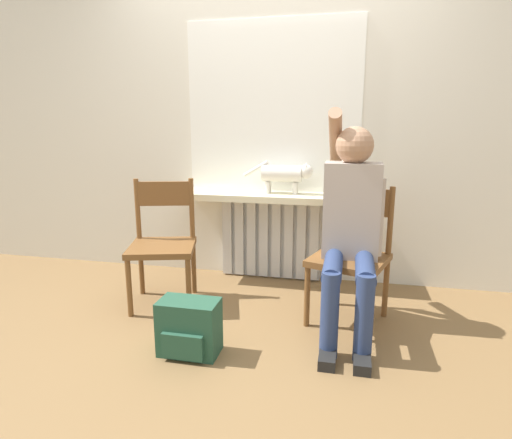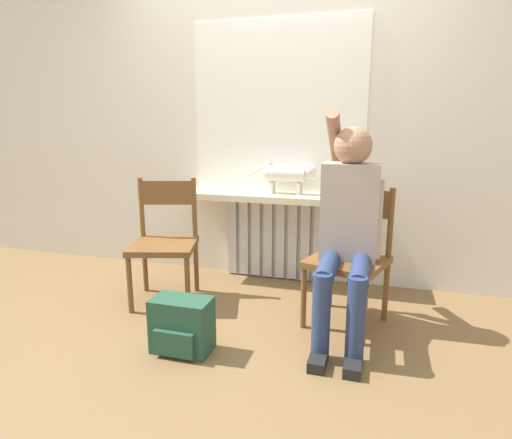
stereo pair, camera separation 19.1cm
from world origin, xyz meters
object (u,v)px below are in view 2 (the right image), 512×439
(chair_left, at_px, (165,240))
(cat, at_px, (289,174))
(chair_right, at_px, (350,255))
(person, at_px, (348,222))
(backpack, at_px, (182,326))

(chair_left, xyz_separation_m, cat, (0.77, 0.59, 0.43))
(chair_left, relative_size, chair_right, 1.00)
(person, height_order, cat, person)
(chair_right, bearing_deg, cat, 149.52)
(person, bearing_deg, backpack, -148.67)
(backpack, bearing_deg, cat, 74.51)
(backpack, bearing_deg, person, 31.33)
(chair_right, relative_size, backpack, 2.64)
(person, bearing_deg, cat, 125.49)
(cat, xyz_separation_m, backpack, (-0.34, -1.23, -0.72))
(chair_left, bearing_deg, chair_right, -15.78)
(chair_left, xyz_separation_m, person, (1.28, -0.12, 0.24))
(cat, bearing_deg, chair_left, -142.73)
(chair_right, bearing_deg, chair_left, -161.97)
(backpack, bearing_deg, chair_left, 124.09)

